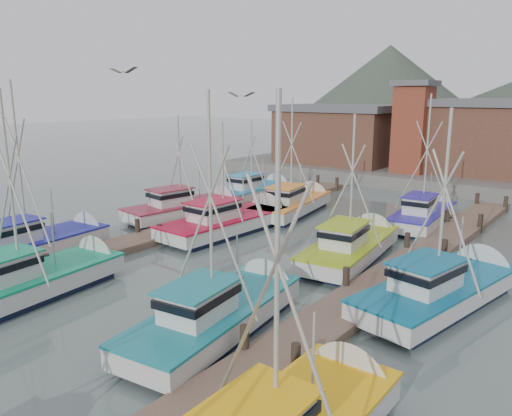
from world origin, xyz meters
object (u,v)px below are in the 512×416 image
Objects in this scene: boat_8 at (232,221)px; boat_12 at (295,204)px; lookout_tower at (413,126)px; boat_4 at (37,280)px.

boat_8 is 1.05× the size of boat_12.
boat_12 reaches higher than boat_8.
lookout_tower reaches higher than boat_4.
lookout_tower reaches higher than boat_8.
lookout_tower is at bearing 86.44° from boat_8.
boat_12 is at bearing 82.98° from boat_4.
boat_4 is 0.96× the size of boat_8.
boat_4 is 1.01× the size of boat_12.
boat_8 is at bearing 83.97° from boat_4.
lookout_tower is 17.46m from boat_12.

